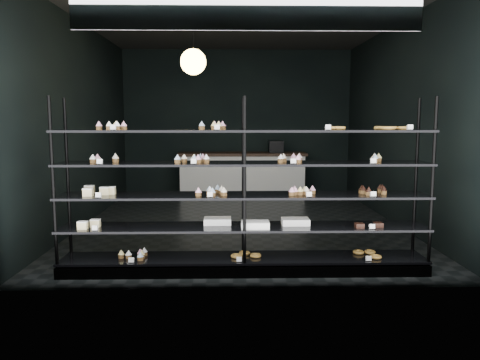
{
  "coord_description": "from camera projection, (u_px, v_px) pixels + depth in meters",
  "views": [
    {
      "loc": [
        -0.17,
        -7.47,
        1.66
      ],
      "look_at": [
        -0.05,
        -1.9,
        0.95
      ],
      "focal_mm": 35.0,
      "sensor_mm": 36.0,
      "label": 1
    }
  ],
  "objects": [
    {
      "name": "pendant_lamp",
      "position": [
        193.0,
        62.0,
        6.32
      ],
      "size": [
        0.35,
        0.35,
        0.9
      ],
      "color": "black",
      "rests_on": "room"
    },
    {
      "name": "service_counter",
      "position": [
        243.0,
        175.0,
        10.04
      ],
      "size": [
        2.72,
        0.65,
        1.23
      ],
      "color": "silver",
      "rests_on": "room"
    },
    {
      "name": "signage",
      "position": [
        247.0,
        3.0,
        4.37
      ],
      "size": [
        3.3,
        0.05,
        0.5
      ],
      "color": "#0C0B3A",
      "rests_on": "room"
    },
    {
      "name": "room",
      "position": [
        240.0,
        124.0,
        7.42
      ],
      "size": [
        5.01,
        6.01,
        3.2
      ],
      "color": "black",
      "rests_on": "ground"
    },
    {
      "name": "display_shelf",
      "position": [
        241.0,
        215.0,
        5.11
      ],
      "size": [
        4.0,
        0.5,
        1.91
      ],
      "color": "black",
      "rests_on": "room"
    }
  ]
}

